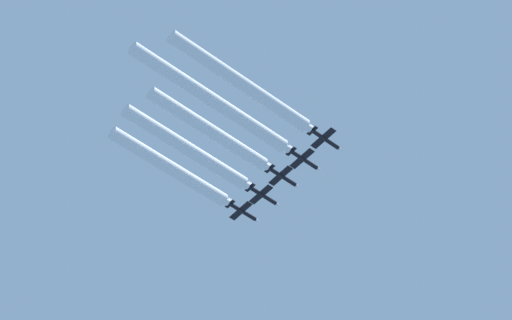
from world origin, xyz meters
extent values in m
cylinder|color=black|center=(-15.87, -0.01, 210.75)|extent=(1.01, 8.75, 1.01)
cone|color=silver|center=(-15.87, 5.10, 210.75)|extent=(0.96, 1.47, 0.96)
ellipsoid|color=#0C263F|center=(-15.87, 1.91, 211.19)|extent=(0.56, 2.03, 0.46)
cube|color=black|center=(-15.87, -0.45, 210.68)|extent=(7.37, 1.75, 0.11)
cube|color=black|center=(-15.87, -3.98, 210.75)|extent=(3.13, 1.01, 0.11)
cube|color=silver|center=(-15.87, -3.91, 212.04)|extent=(0.09, 1.20, 1.57)
cylinder|color=black|center=(-15.87, -4.62, 210.75)|extent=(0.76, 0.55, 0.76)
cylinder|color=black|center=(-8.00, 0.02, 210.29)|extent=(1.01, 8.75, 1.01)
cone|color=silver|center=(-8.00, 5.13, 210.29)|extent=(0.96, 1.47, 0.96)
ellipsoid|color=#0C263F|center=(-8.00, 1.94, 210.72)|extent=(0.56, 2.03, 0.46)
cube|color=black|center=(-8.00, -0.42, 210.21)|extent=(7.37, 1.75, 0.11)
cube|color=black|center=(-8.00, -3.95, 210.29)|extent=(3.13, 1.01, 0.11)
cube|color=silver|center=(-8.00, -3.88, 211.58)|extent=(0.09, 1.20, 1.57)
cylinder|color=black|center=(-8.00, -4.59, 210.29)|extent=(0.76, 0.55, 0.76)
cylinder|color=black|center=(-0.51, 0.02, 210.83)|extent=(1.01, 8.75, 1.01)
cone|color=silver|center=(-0.51, 5.13, 210.83)|extent=(0.96, 1.47, 0.96)
ellipsoid|color=#0C263F|center=(-0.51, 1.95, 211.26)|extent=(0.56, 2.03, 0.46)
cube|color=black|center=(-0.51, -0.42, 210.75)|extent=(7.37, 1.75, 0.11)
cube|color=black|center=(-0.51, -3.95, 210.83)|extent=(3.13, 1.01, 0.11)
cube|color=silver|center=(-0.51, -3.88, 212.11)|extent=(0.09, 1.20, 1.57)
cylinder|color=black|center=(-0.51, -4.59, 210.83)|extent=(0.76, 0.55, 0.76)
cylinder|color=black|center=(7.32, 0.11, 210.39)|extent=(1.01, 8.75, 1.01)
cone|color=silver|center=(7.32, 5.22, 210.39)|extent=(0.96, 1.47, 0.96)
ellipsoid|color=#0C263F|center=(7.32, 2.03, 210.82)|extent=(0.56, 2.03, 0.46)
cube|color=black|center=(7.32, -0.33, 210.31)|extent=(7.37, 1.75, 0.11)
cube|color=black|center=(7.32, -3.86, 210.39)|extent=(3.13, 1.01, 0.11)
cube|color=silver|center=(7.32, -3.79, 211.68)|extent=(0.09, 1.20, 1.57)
cylinder|color=black|center=(7.32, -4.50, 210.39)|extent=(0.76, 0.55, 0.76)
cylinder|color=black|center=(15.40, -0.27, 210.36)|extent=(1.01, 8.75, 1.01)
cone|color=silver|center=(15.40, 4.84, 210.36)|extent=(0.96, 1.47, 0.96)
ellipsoid|color=#0C263F|center=(15.40, 1.66, 210.79)|extent=(0.56, 2.03, 0.46)
cube|color=black|center=(15.40, -0.71, 210.28)|extent=(7.37, 1.75, 0.11)
cube|color=black|center=(15.40, -4.24, 210.36)|extent=(3.13, 1.01, 0.11)
cube|color=silver|center=(15.40, -4.16, 211.65)|extent=(0.09, 1.20, 1.57)
cylinder|color=black|center=(15.40, -4.87, 210.36)|extent=(0.76, 0.55, 0.76)
cylinder|color=white|center=(-15.87, -19.56, 210.75)|extent=(1.75, 29.75, 1.75)
cylinder|color=white|center=(-15.87, -23.13, 210.75)|extent=(3.33, 34.21, 3.33)
cylinder|color=white|center=(-8.00, -20.27, 210.29)|extent=(1.75, 31.23, 1.75)
cylinder|color=white|center=(-8.00, -24.02, 210.29)|extent=(3.33, 35.91, 3.33)
cylinder|color=white|center=(-0.51, -19.55, 210.83)|extent=(1.75, 29.78, 1.75)
cylinder|color=white|center=(-0.51, -23.12, 210.83)|extent=(3.33, 34.25, 3.33)
cylinder|color=white|center=(7.32, -24.02, 210.39)|extent=(1.75, 38.91, 1.75)
cylinder|color=white|center=(7.32, -28.69, 210.39)|extent=(3.33, 44.74, 3.33)
cylinder|color=white|center=(15.40, -22.26, 210.36)|extent=(1.75, 34.63, 1.75)
cylinder|color=white|center=(15.40, -26.42, 210.36)|extent=(3.33, 39.83, 3.33)
camera|label=1|loc=(136.66, -123.33, 2.96)|focal=79.34mm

